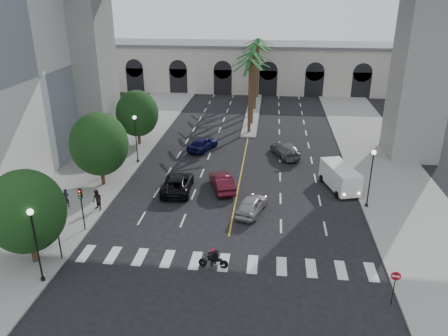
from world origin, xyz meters
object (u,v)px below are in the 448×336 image
Objects in this scene: lamp_post_left_far at (136,135)px; car_a at (251,205)px; traffic_signal_near at (57,229)px; car_b at (222,182)px; car_c at (177,183)px; lamp_post_left_near at (35,239)px; pedestrian_b at (97,200)px; motorcycle_rider at (214,259)px; do_not_enter_sign at (395,281)px; car_d at (285,150)px; car_e at (203,144)px; traffic_signal_far at (81,203)px; pedestrian_a at (66,198)px; cargo_van at (340,177)px; lamp_post_right at (371,174)px.

lamp_post_left_far is 16.51m from car_a.
traffic_signal_near is (0.10, -18.50, -0.71)m from lamp_post_left_far.
car_c is (-4.11, -0.76, -0.02)m from car_b.
lamp_post_left_near is 10.03m from pedestrian_b.
car_a is at bearing 78.67° from motorcycle_rider.
car_d is at bearing 112.39° from do_not_enter_sign.
do_not_enter_sign is at bearing 143.31° from car_e.
lamp_post_left_far is 21.27m from motorcycle_rider.
lamp_post_left_far is 14.52m from traffic_signal_far.
motorcycle_rider is 1.26× the size of pedestrian_a.
car_e is at bearing -50.93° from car_a.
traffic_signal_near is at bearing 35.48° from car_d.
pedestrian_a reaches higher than car_e.
car_d is at bearing 57.35° from lamp_post_left_near.
lamp_post_left_far reaches higher than traffic_signal_far.
do_not_enter_sign is (22.00, -9.56, 0.67)m from pedestrian_b.
cargo_van reaches higher than car_a.
car_e is (-3.53, 10.56, 0.00)m from car_b.
pedestrian_b reaches higher than car_e.
lamp_post_right is 26.06m from pedestrian_a.
pedestrian_b is (-5.89, -4.76, 0.29)m from car_c.
do_not_enter_sign is (21.80, -6.27, -0.77)m from traffic_signal_far.
car_b is 2.03× the size of do_not_enter_sign.
car_a is 0.79× the size of car_c.
lamp_post_right is at bearing 29.69° from lamp_post_left_near.
pedestrian_b is (-0.20, 3.29, -1.44)m from traffic_signal_far.
pedestrian_a is (-3.00, -10.96, -2.25)m from lamp_post_left_far.
lamp_post_left_near reaches higher than car_d.
do_not_enter_sign reaches higher than car_d.
traffic_signal_far is 23.19m from cargo_van.
motorcycle_rider is 22.70m from car_d.
car_c is at bearing 147.32° from do_not_enter_sign.
traffic_signal_far is (0.10, -14.50, -0.71)m from lamp_post_left_far.
car_d is 24.15m from pedestrian_a.
car_b is at bearing 130.59° from car_e.
pedestrian_a is at bearing 23.84° from car_c.
lamp_post_right is at bearing -153.15° from car_a.
pedestrian_b is at bearing 93.47° from traffic_signal_far.
motorcycle_rider is 23.44m from car_e.
car_d is at bearing 49.27° from traffic_signal_far.
traffic_signal_far is 24.42m from car_d.
car_b is 11.14m from car_e.
lamp_post_left_far is 1.47× the size of traffic_signal_near.
cargo_van reaches higher than car_b.
do_not_enter_sign is at bearing -10.30° from motorcycle_rider.
traffic_signal_near is 24.27m from car_e.
do_not_enter_sign is (12.00, -15.09, 0.94)m from car_b.
cargo_van is at bearing -175.49° from car_c.
car_e is (6.37, 25.88, -2.42)m from lamp_post_left_near.
car_d is (-6.80, 11.96, -2.44)m from lamp_post_right.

